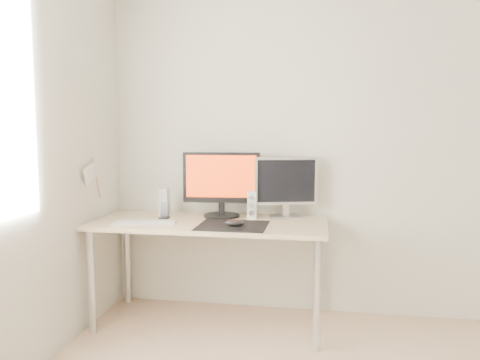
{
  "coord_description": "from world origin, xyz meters",
  "views": [
    {
      "loc": [
        -0.19,
        -1.71,
        1.35
      ],
      "look_at": [
        -0.73,
        1.45,
        1.01
      ],
      "focal_mm": 35.0,
      "sensor_mm": 36.0,
      "label": 1
    }
  ],
  "objects": [
    {
      "name": "speaker_right",
      "position": [
        -0.66,
        1.53,
        0.83
      ],
      "size": [
        0.06,
        0.08,
        0.2
      ],
      "color": "white",
      "rests_on": "desk"
    },
    {
      "name": "second_monitor",
      "position": [
        -0.43,
        1.6,
        0.97
      ],
      "size": [
        0.45,
        0.21,
        0.43
      ],
      "color": "#B3B3B5",
      "rests_on": "desk"
    },
    {
      "name": "mouse",
      "position": [
        -0.72,
        1.21,
        0.76
      ],
      "size": [
        0.12,
        0.07,
        0.04
      ],
      "primitive_type": "ellipsoid",
      "color": "black",
      "rests_on": "mousepad"
    },
    {
      "name": "wall_back",
      "position": [
        0.0,
        1.75,
        1.25
      ],
      "size": [
        3.5,
        0.0,
        3.5
      ],
      "primitive_type": "plane",
      "rotation": [
        1.57,
        0.0,
        0.0
      ],
      "color": "white",
      "rests_on": "ground"
    },
    {
      "name": "speaker_left",
      "position": [
        -1.31,
        1.53,
        0.83
      ],
      "size": [
        0.06,
        0.08,
        0.2
      ],
      "color": "silver",
      "rests_on": "desk"
    },
    {
      "name": "keyboard",
      "position": [
        -1.34,
        1.21,
        0.74
      ],
      "size": [
        0.43,
        0.19,
        0.02
      ],
      "color": "silver",
      "rests_on": "desk"
    },
    {
      "name": "main_monitor",
      "position": [
        -0.88,
        1.54,
        0.98
      ],
      "size": [
        0.55,
        0.28,
        0.47
      ],
      "color": "black",
      "rests_on": "desk"
    },
    {
      "name": "desk",
      "position": [
        -0.93,
        1.38,
        0.65
      ],
      "size": [
        1.6,
        0.7,
        0.73
      ],
      "color": "#D1B587",
      "rests_on": "ground"
    },
    {
      "name": "mousepad",
      "position": [
        -0.74,
        1.24,
        0.73
      ],
      "size": [
        0.45,
        0.4,
        0.0
      ],
      "primitive_type": "cube",
      "color": "black",
      "rests_on": "desk"
    },
    {
      "name": "phone_dock",
      "position": [
        -1.27,
        1.41,
        0.77
      ],
      "size": [
        0.07,
        0.06,
        0.12
      ],
      "color": "black",
      "rests_on": "desk"
    },
    {
      "name": "pennant",
      "position": [
        -1.72,
        1.24,
        1.05
      ],
      "size": [
        0.01,
        0.23,
        0.29
      ],
      "color": "#A57F54",
      "rests_on": "wall_left"
    }
  ]
}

